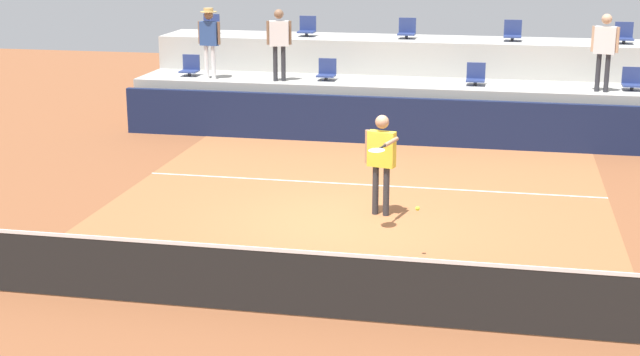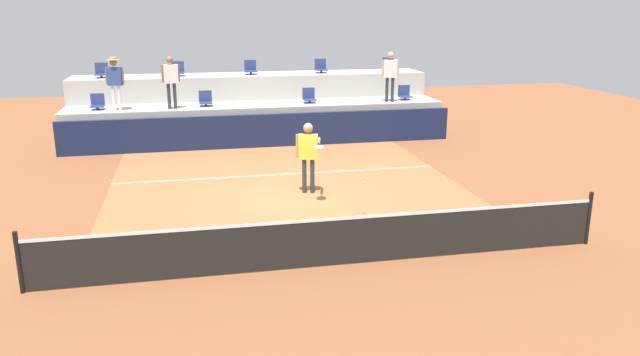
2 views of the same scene
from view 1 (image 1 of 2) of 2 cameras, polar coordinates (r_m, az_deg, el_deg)
ground_plane at (r=15.79m, az=1.77°, el=-2.78°), size 40.00×40.00×0.00m
court_inner_paint at (r=16.73m, az=2.35°, el=-1.72°), size 9.00×10.00×0.01m
court_service_line at (r=18.06m, az=3.06°, el=-0.43°), size 9.00×0.06×0.00m
tennis_net at (r=11.93m, az=-1.49°, el=-6.35°), size 10.48×0.08×1.07m
sponsor_backboard at (r=21.40m, az=4.51°, el=3.53°), size 13.00×0.16×1.10m
seating_tier_lower at (r=22.65m, az=4.92°, el=4.37°), size 13.00×1.80×1.25m
seating_tier_upper at (r=24.34m, az=5.44°, el=6.14°), size 13.00×1.80×2.10m
stadium_chair_lower_far_left at (r=23.63m, az=-8.02°, el=6.80°), size 0.44×0.40×0.52m
stadium_chair_lower_left at (r=22.72m, az=0.42°, el=6.61°), size 0.44×0.40×0.52m
stadium_chair_lower_right at (r=22.31m, az=9.60°, el=6.24°), size 0.44×0.40×0.52m
stadium_chair_lower_far_right at (r=22.49m, az=18.72°, el=5.71°), size 0.44×0.40×0.52m
stadium_chair_upper_far_left at (r=25.22m, az=-6.77°, el=9.32°), size 0.44×0.40×0.52m
stadium_chair_upper_left at (r=24.53m, az=-0.80°, el=9.26°), size 0.44×0.40×0.52m
stadium_chair_upper_center at (r=24.11m, az=5.39°, el=9.09°), size 0.44×0.40×0.52m
stadium_chair_upper_right at (r=23.98m, az=11.81°, el=8.80°), size 0.44×0.40×0.52m
stadium_chair_upper_far_right at (r=24.14m, az=18.26°, el=8.40°), size 0.44×0.40×0.52m
tennis_player at (r=15.91m, az=3.80°, el=1.47°), size 0.61×1.30×1.79m
spectator_with_hat at (r=22.95m, az=-6.86°, el=8.72°), size 0.59×0.45×1.73m
spectator_in_white at (r=22.47m, az=-2.55°, el=8.65°), size 0.60×0.28×1.73m
spectator_leaning_on_rail at (r=21.91m, az=17.18°, el=7.87°), size 0.61×0.29×1.76m
tennis_ball at (r=13.94m, az=6.05°, el=-1.89°), size 0.07×0.07×0.07m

